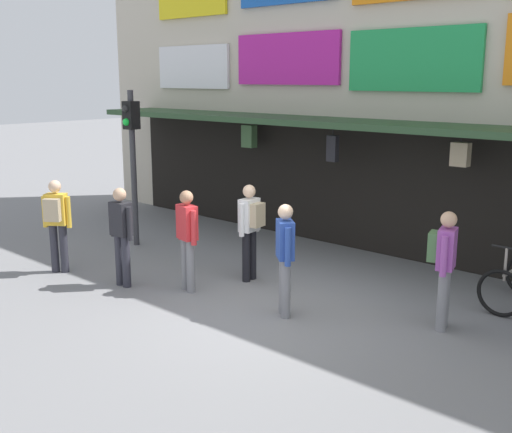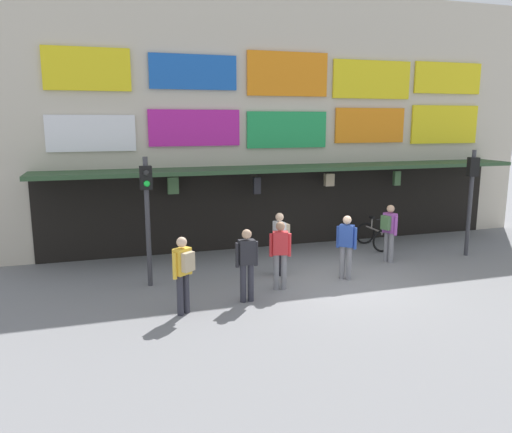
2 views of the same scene
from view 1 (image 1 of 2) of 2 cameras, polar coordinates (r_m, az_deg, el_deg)
name	(u,v)px [view 1 (image 1 of 2)]	position (r m, az deg, el deg)	size (l,w,h in m)	color
ground_plane	(269,314)	(9.39, 1.20, -8.92)	(80.00, 80.00, 0.00)	slate
shopfront	(429,49)	(12.56, 15.53, 14.52)	(18.00, 2.60, 8.00)	beige
traffic_light_near	(132,143)	(13.01, -11.27, 6.60)	(0.29, 0.33, 3.20)	#38383D
pedestrian_in_white	(56,219)	(11.62, -17.78, -0.24)	(0.48, 0.47, 1.68)	#2D2D38
pedestrian_in_black	(250,225)	(10.62, -0.51, -0.80)	(0.39, 0.53, 1.68)	black
pedestrian_in_yellow	(121,231)	(10.59, -12.21, -1.33)	(0.53, 0.23, 1.68)	#2D2D38
pedestrian_in_purple	(444,261)	(8.95, 16.81, -3.91)	(0.43, 0.51, 1.68)	gray
pedestrian_in_red	(187,235)	(10.17, -6.30, -1.69)	(0.52, 0.30, 1.68)	gray
pedestrian_in_blue	(285,254)	(9.05, 2.67, -3.42)	(0.43, 0.40, 1.68)	gray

